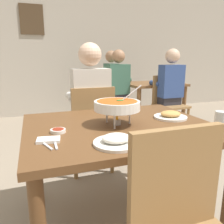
# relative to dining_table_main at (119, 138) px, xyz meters

# --- Properties ---
(ground_plane) EXTENTS (16.00, 16.00, 0.00)m
(ground_plane) POSITION_rel_dining_table_main_xyz_m (0.00, 0.00, -0.63)
(ground_plane) COLOR gray
(cafe_rear_partition) EXTENTS (10.00, 0.10, 3.00)m
(cafe_rear_partition) POSITION_rel_dining_table_main_xyz_m (0.00, 3.61, 0.87)
(cafe_rear_partition) COLOR #BCB2A3
(cafe_rear_partition) RESTS_ON ground_plane
(picture_frame_hung) EXTENTS (0.44, 0.03, 0.56)m
(picture_frame_hung) POSITION_rel_dining_table_main_xyz_m (-0.45, 3.55, 1.26)
(picture_frame_hung) COLOR #4C3823
(dining_table_main) EXTENTS (1.22, 1.00, 0.74)m
(dining_table_main) POSITION_rel_dining_table_main_xyz_m (0.00, 0.00, 0.00)
(dining_table_main) COLOR brown
(dining_table_main) RESTS_ON ground_plane
(chair_diner_main) EXTENTS (0.44, 0.44, 0.90)m
(chair_diner_main) POSITION_rel_dining_table_main_xyz_m (-0.00, 0.78, -0.12)
(chair_diner_main) COLOR olive
(chair_diner_main) RESTS_ON ground_plane
(diner_main) EXTENTS (0.40, 0.45, 1.31)m
(diner_main) POSITION_rel_dining_table_main_xyz_m (0.00, 0.82, 0.11)
(diner_main) COLOR #2D2D38
(diner_main) RESTS_ON ground_plane
(curry_bowl) EXTENTS (0.33, 0.30, 0.26)m
(curry_bowl) POSITION_rel_dining_table_main_xyz_m (-0.02, -0.01, 0.23)
(curry_bowl) COLOR silver
(curry_bowl) RESTS_ON dining_table_main
(rice_plate) EXTENTS (0.24, 0.24, 0.06)m
(rice_plate) POSITION_rel_dining_table_main_xyz_m (-0.15, -0.34, 0.12)
(rice_plate) COLOR white
(rice_plate) RESTS_ON dining_table_main
(appetizer_plate) EXTENTS (0.24, 0.24, 0.06)m
(appetizer_plate) POSITION_rel_dining_table_main_xyz_m (0.41, 0.02, 0.12)
(appetizer_plate) COLOR white
(appetizer_plate) RESTS_ON dining_table_main
(sauce_dish) EXTENTS (0.09, 0.09, 0.02)m
(sauce_dish) POSITION_rel_dining_table_main_xyz_m (-0.41, -0.04, 0.11)
(sauce_dish) COLOR white
(sauce_dish) RESTS_ON dining_table_main
(napkin_folded) EXTENTS (0.13, 0.10, 0.02)m
(napkin_folded) POSITION_rel_dining_table_main_xyz_m (-0.47, -0.18, 0.11)
(napkin_folded) COLOR white
(napkin_folded) RESTS_ON dining_table_main
(fork_utensil) EXTENTS (0.07, 0.16, 0.01)m
(fork_utensil) POSITION_rel_dining_table_main_xyz_m (-0.49, -0.23, 0.10)
(fork_utensil) COLOR silver
(fork_utensil) RESTS_ON dining_table_main
(spoon_utensil) EXTENTS (0.01, 0.17, 0.01)m
(spoon_utensil) POSITION_rel_dining_table_main_xyz_m (-0.44, -0.23, 0.10)
(spoon_utensil) COLOR silver
(spoon_utensil) RESTS_ON dining_table_main
(drink_glass) EXTENTS (0.07, 0.07, 0.13)m
(drink_glass) POSITION_rel_dining_table_main_xyz_m (0.49, -0.37, 0.16)
(drink_glass) COLOR silver
(drink_glass) RESTS_ON dining_table_main
(dining_table_far) EXTENTS (1.00, 0.80, 0.74)m
(dining_table_far) POSITION_rel_dining_table_main_xyz_m (1.52, 2.27, -0.03)
(dining_table_far) COLOR brown
(dining_table_far) RESTS_ON ground_plane
(chair_bg_left) EXTENTS (0.48, 0.48, 0.90)m
(chair_bg_left) POSITION_rel_dining_table_main_xyz_m (1.49, 1.73, -0.12)
(chair_bg_left) COLOR olive
(chair_bg_left) RESTS_ON ground_plane
(chair_bg_middle) EXTENTS (0.47, 0.47, 0.90)m
(chair_bg_middle) POSITION_rel_dining_table_main_xyz_m (0.92, 2.81, -0.12)
(chair_bg_middle) COLOR olive
(chair_bg_middle) RESTS_ON ground_plane
(chair_bg_right) EXTENTS (0.45, 0.45, 0.90)m
(chair_bg_right) POSITION_rel_dining_table_main_xyz_m (0.84, 2.39, -0.12)
(chair_bg_right) COLOR olive
(chair_bg_right) RESTS_ON ground_plane
(patron_bg_left) EXTENTS (0.40, 0.45, 1.31)m
(patron_bg_left) POSITION_rel_dining_table_main_xyz_m (1.51, 1.72, 0.11)
(patron_bg_left) COLOR #2D2D38
(patron_bg_left) RESTS_ON ground_plane
(patron_bg_middle) EXTENTS (0.45, 0.40, 1.31)m
(patron_bg_middle) POSITION_rel_dining_table_main_xyz_m (0.95, 2.80, 0.11)
(patron_bg_middle) COLOR #2D2D38
(patron_bg_middle) RESTS_ON ground_plane
(patron_bg_right) EXTENTS (0.40, 0.45, 1.31)m
(patron_bg_right) POSITION_rel_dining_table_main_xyz_m (0.85, 2.30, 0.11)
(patron_bg_right) COLOR #2D2D38
(patron_bg_right) RESTS_ON ground_plane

